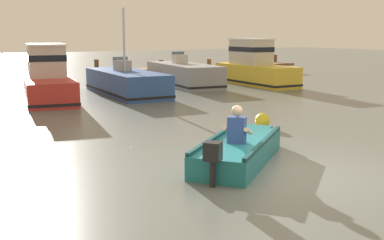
% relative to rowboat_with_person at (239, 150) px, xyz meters
% --- Properties ---
extents(ground_plane, '(120.00, 120.00, 0.00)m').
position_rel_rowboat_with_person_xyz_m(ground_plane, '(0.27, -1.22, -0.25)').
color(ground_plane, slate).
extents(wooden_dock, '(13.62, 1.64, 1.19)m').
position_rel_rowboat_with_person_xyz_m(wooden_dock, '(10.05, 16.47, 0.31)').
color(wooden_dock, brown).
rests_on(wooden_dock, ground).
extents(rowboat_with_person, '(3.30, 2.77, 1.19)m').
position_rel_rowboat_with_person_xyz_m(rowboat_with_person, '(0.00, 0.00, 0.00)').
color(rowboat_with_person, '#1E727A').
rests_on(rowboat_with_person, ground).
extents(moored_boat_red, '(2.83, 5.69, 2.17)m').
position_rel_rowboat_with_person_xyz_m(moored_boat_red, '(-0.63, 11.38, 0.55)').
color(moored_boat_red, '#B72D28').
rests_on(moored_boat_red, ground).
extents(moored_boat_blue, '(2.44, 5.80, 3.62)m').
position_rel_rowboat_with_person_xyz_m(moored_boat_blue, '(2.63, 11.19, 0.23)').
color(moored_boat_blue, '#2D519E').
rests_on(moored_boat_blue, ground).
extents(moored_boat_grey, '(2.76, 5.95, 1.66)m').
position_rel_rowboat_with_person_xyz_m(moored_boat_grey, '(6.56, 12.97, 0.27)').
color(moored_boat_grey, gray).
rests_on(moored_boat_grey, ground).
extents(moored_boat_yellow, '(2.00, 5.31, 2.32)m').
position_rel_rowboat_with_person_xyz_m(moored_boat_yellow, '(9.82, 11.39, 0.61)').
color(moored_boat_yellow, gold).
rests_on(moored_boat_yellow, ground).
extents(mooring_buoy, '(0.41, 0.41, 0.41)m').
position_rel_rowboat_with_person_xyz_m(mooring_buoy, '(2.72, 2.46, -0.04)').
color(mooring_buoy, yellow).
rests_on(mooring_buoy, ground).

